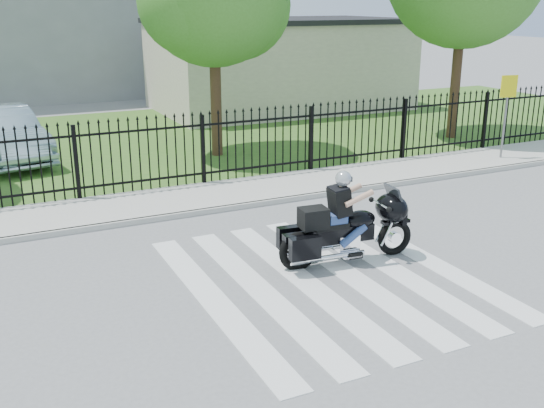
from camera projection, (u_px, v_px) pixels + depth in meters
name	position (u px, v px, depth m)	size (l,w,h in m)	color
ground	(327.00, 278.00, 10.61)	(120.00, 120.00, 0.00)	slate
crosswalk	(327.00, 277.00, 10.61)	(5.00, 5.50, 0.01)	silver
sidewalk	(219.00, 195.00, 14.88)	(40.00, 2.00, 0.12)	#ADAAA3
curb	(235.00, 207.00, 14.02)	(40.00, 0.12, 0.12)	#ADAAA3
grass_strip	(142.00, 141.00, 20.90)	(40.00, 12.00, 0.02)	#305E20
iron_fence	(203.00, 151.00, 15.48)	(26.00, 0.04, 1.80)	black
building_low	(279.00, 67.00, 26.69)	(10.00, 6.00, 3.50)	beige
building_low_roof	(279.00, 21.00, 26.12)	(10.20, 6.20, 0.20)	black
motorcycle_rider	(344.00, 225.00, 11.05)	(2.57, 0.93, 1.70)	black
parked_car	(3.00, 135.00, 17.97)	(1.62, 4.64, 1.53)	#99B1C0
traffic_sign	(507.00, 99.00, 17.69)	(0.51, 0.12, 2.33)	slate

